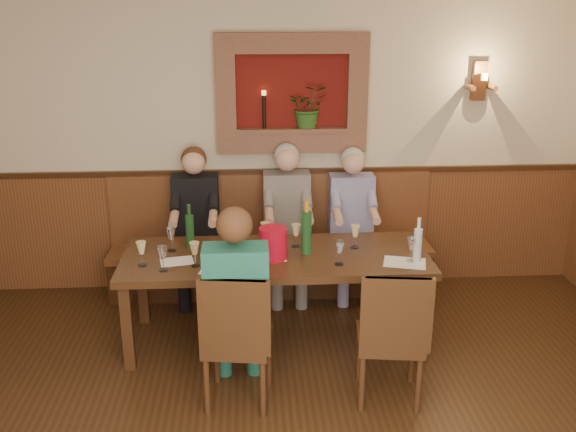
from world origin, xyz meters
name	(u,v)px	position (x,y,z in m)	size (l,w,h in m)	color
room_shell	(292,176)	(0.00, 0.00, 1.89)	(6.04, 6.04, 2.82)	beige
wainscoting	(292,417)	(0.00, 0.00, 0.59)	(6.02, 6.02, 1.15)	brown
wall_niche	(296,99)	(0.24, 2.94, 1.81)	(1.36, 0.30, 1.06)	#5E120D
wall_sconce	(480,82)	(1.90, 2.93, 1.94)	(0.25, 0.20, 0.35)	brown
dining_table	(276,263)	(0.00, 1.85, 0.68)	(2.40, 0.90, 0.75)	black
bench	(272,258)	(0.00, 2.79, 0.33)	(3.00, 0.45, 1.11)	#381E0F
chair_near_left	(238,364)	(-0.30, 1.02, 0.29)	(0.50, 0.50, 0.99)	black
chair_near_right	(389,361)	(0.74, 0.99, 0.29)	(0.49, 0.49, 0.99)	black
person_bench_left	(197,238)	(-0.69, 2.69, 0.58)	(0.42, 0.51, 1.41)	black
person_bench_mid	(287,235)	(0.14, 2.69, 0.59)	(0.42, 0.52, 1.43)	#554F4E
person_bench_right	(352,236)	(0.74, 2.69, 0.57)	(0.40, 0.50, 1.39)	navy
person_chair_front	(238,320)	(-0.30, 1.07, 0.59)	(0.42, 0.52, 1.43)	#19585A
spittoon_bucket	(273,243)	(-0.02, 1.78, 0.87)	(0.22, 0.22, 0.25)	red
wine_bottle_green_a	(306,232)	(0.24, 1.85, 0.93)	(0.09, 0.09, 0.44)	#19471E
wine_bottle_green_b	(190,230)	(-0.68, 2.05, 0.90)	(0.09, 0.09, 0.36)	#19471E
water_bottle	(418,244)	(1.07, 1.64, 0.89)	(0.08, 0.08, 0.35)	silver
tasting_sheet_a	(177,261)	(-0.76, 1.75, 0.75)	(0.25, 0.18, 0.00)	white
tasting_sheet_b	(267,258)	(-0.07, 1.78, 0.75)	(0.28, 0.20, 0.00)	white
tasting_sheet_c	(405,263)	(0.97, 1.62, 0.75)	(0.31, 0.22, 0.00)	white
tasting_sheet_d	(220,270)	(-0.43, 1.57, 0.75)	(0.28, 0.20, 0.00)	white
wine_glass_0	(142,254)	(-1.01, 1.69, 0.85)	(0.08, 0.08, 0.19)	#D8C381
wine_glass_1	(171,240)	(-0.82, 1.97, 0.85)	(0.08, 0.08, 0.19)	white
wine_glass_2	(195,254)	(-0.61, 1.66, 0.85)	(0.08, 0.08, 0.19)	#D8C381
wine_glass_3	(236,242)	(-0.31, 1.90, 0.85)	(0.08, 0.08, 0.19)	white
wine_glass_4	(269,248)	(-0.06, 1.75, 0.85)	(0.08, 0.08, 0.19)	#D8C381
wine_glass_5	(296,236)	(0.17, 2.01, 0.85)	(0.08, 0.08, 0.19)	#D8C381
wine_glass_6	(340,253)	(0.47, 1.62, 0.85)	(0.08, 0.08, 0.19)	white
wine_glass_7	(355,237)	(0.64, 1.95, 0.85)	(0.08, 0.08, 0.19)	#D8C381
wine_glass_8	(411,250)	(1.02, 1.64, 0.85)	(0.08, 0.08, 0.19)	white
wine_glass_9	(242,262)	(-0.26, 1.49, 0.85)	(0.08, 0.08, 0.19)	#D8C381
wine_glass_10	(163,259)	(-0.84, 1.59, 0.85)	(0.08, 0.08, 0.19)	white
wine_glass_11	(265,234)	(-0.08, 2.07, 0.85)	(0.08, 0.08, 0.19)	#D8C381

